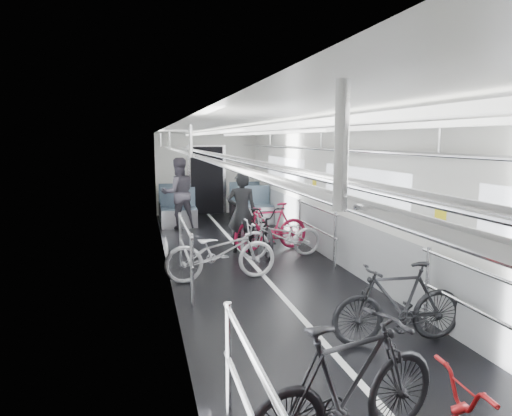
{
  "coord_description": "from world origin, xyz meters",
  "views": [
    {
      "loc": [
        -1.88,
        -6.54,
        2.22
      ],
      "look_at": [
        0.0,
        0.95,
        1.05
      ],
      "focal_mm": 32.0,
      "sensor_mm": 36.0,
      "label": 1
    }
  ],
  "objects_px": {
    "bike_aisle": "(262,228)",
    "bike_left_far": "(221,252)",
    "bike_left_mid": "(348,387)",
    "bike_right_far": "(271,227)",
    "person_standing": "(242,212)",
    "person_seated": "(179,193)",
    "bike_right_near": "(398,303)",
    "bike_right_mid": "(281,236)"
  },
  "relations": [
    {
      "from": "bike_aisle",
      "to": "bike_left_far",
      "type": "bearing_deg",
      "value": -122.13
    },
    {
      "from": "bike_left_mid",
      "to": "bike_aisle",
      "type": "bearing_deg",
      "value": -23.48
    },
    {
      "from": "bike_right_far",
      "to": "person_standing",
      "type": "xyz_separation_m",
      "value": [
        -0.6,
        -0.02,
        0.32
      ]
    },
    {
      "from": "bike_left_mid",
      "to": "bike_right_far",
      "type": "distance_m",
      "value": 6.02
    },
    {
      "from": "bike_left_mid",
      "to": "bike_aisle",
      "type": "distance_m",
      "value": 5.86
    },
    {
      "from": "person_seated",
      "to": "bike_left_far",
      "type": "bearing_deg",
      "value": 82.85
    },
    {
      "from": "bike_left_mid",
      "to": "bike_right_near",
      "type": "bearing_deg",
      "value": -55.62
    },
    {
      "from": "bike_right_mid",
      "to": "person_standing",
      "type": "height_order",
      "value": "person_standing"
    },
    {
      "from": "person_standing",
      "to": "bike_right_mid",
      "type": "bearing_deg",
      "value": 152.55
    },
    {
      "from": "bike_left_mid",
      "to": "bike_right_near",
      "type": "height_order",
      "value": "bike_left_mid"
    },
    {
      "from": "bike_left_far",
      "to": "bike_right_far",
      "type": "bearing_deg",
      "value": -39.71
    },
    {
      "from": "bike_left_mid",
      "to": "bike_left_far",
      "type": "relative_size",
      "value": 0.94
    },
    {
      "from": "bike_left_mid",
      "to": "person_seated",
      "type": "xyz_separation_m",
      "value": [
        -0.48,
        8.73,
        0.38
      ]
    },
    {
      "from": "bike_right_far",
      "to": "bike_right_near",
      "type": "bearing_deg",
      "value": -7.12
    },
    {
      "from": "bike_right_near",
      "to": "bike_aisle",
      "type": "height_order",
      "value": "bike_aisle"
    },
    {
      "from": "bike_right_far",
      "to": "person_seated",
      "type": "xyz_separation_m",
      "value": [
        -1.6,
        2.82,
        0.41
      ]
    },
    {
      "from": "person_seated",
      "to": "bike_right_near",
      "type": "bearing_deg",
      "value": 92.98
    },
    {
      "from": "bike_right_far",
      "to": "bike_left_mid",
      "type": "bearing_deg",
      "value": -20.23
    },
    {
      "from": "bike_right_near",
      "to": "bike_right_mid",
      "type": "height_order",
      "value": "bike_right_near"
    },
    {
      "from": "bike_right_mid",
      "to": "bike_right_far",
      "type": "xyz_separation_m",
      "value": [
        -0.03,
        0.6,
        0.06
      ]
    },
    {
      "from": "person_standing",
      "to": "bike_left_far",
      "type": "bearing_deg",
      "value": 82.15
    },
    {
      "from": "bike_left_far",
      "to": "bike_right_far",
      "type": "xyz_separation_m",
      "value": [
        1.31,
        1.7,
        0.01
      ]
    },
    {
      "from": "bike_left_far",
      "to": "bike_right_mid",
      "type": "distance_m",
      "value": 1.74
    },
    {
      "from": "bike_right_far",
      "to": "person_seated",
      "type": "relative_size",
      "value": 0.9
    },
    {
      "from": "bike_left_far",
      "to": "bike_aisle",
      "type": "xyz_separation_m",
      "value": [
        1.09,
        1.58,
        0.02
      ]
    },
    {
      "from": "bike_right_mid",
      "to": "bike_right_far",
      "type": "height_order",
      "value": "bike_right_far"
    },
    {
      "from": "bike_left_far",
      "to": "bike_aisle",
      "type": "relative_size",
      "value": 0.96
    },
    {
      "from": "bike_left_mid",
      "to": "bike_right_mid",
      "type": "bearing_deg",
      "value": -26.85
    },
    {
      "from": "bike_aisle",
      "to": "person_seated",
      "type": "distance_m",
      "value": 3.28
    },
    {
      "from": "bike_left_mid",
      "to": "bike_right_far",
      "type": "xyz_separation_m",
      "value": [
        1.13,
        5.91,
        -0.02
      ]
    },
    {
      "from": "bike_left_mid",
      "to": "bike_aisle",
      "type": "xyz_separation_m",
      "value": [
        0.91,
        5.79,
        -0.02
      ]
    },
    {
      "from": "bike_right_near",
      "to": "person_standing",
      "type": "height_order",
      "value": "person_standing"
    },
    {
      "from": "bike_aisle",
      "to": "bike_right_mid",
      "type": "bearing_deg",
      "value": -60.12
    },
    {
      "from": "person_seated",
      "to": "bike_right_mid",
      "type": "bearing_deg",
      "value": 104.69
    },
    {
      "from": "bike_left_far",
      "to": "bike_right_far",
      "type": "distance_m",
      "value": 2.15
    },
    {
      "from": "bike_left_mid",
      "to": "person_standing",
      "type": "bearing_deg",
      "value": -19.61
    },
    {
      "from": "person_standing",
      "to": "bike_right_far",
      "type": "bearing_deg",
      "value": -163.21
    },
    {
      "from": "bike_aisle",
      "to": "person_seated",
      "type": "height_order",
      "value": "person_seated"
    },
    {
      "from": "bike_left_far",
      "to": "bike_right_mid",
      "type": "bearing_deg",
      "value": -52.73
    },
    {
      "from": "bike_left_far",
      "to": "person_standing",
      "type": "bearing_deg",
      "value": -24.86
    },
    {
      "from": "bike_left_far",
      "to": "bike_aisle",
      "type": "bearing_deg",
      "value": -36.75
    },
    {
      "from": "bike_right_near",
      "to": "person_seated",
      "type": "xyz_separation_m",
      "value": [
        -1.78,
        7.23,
        0.43
      ]
    }
  ]
}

